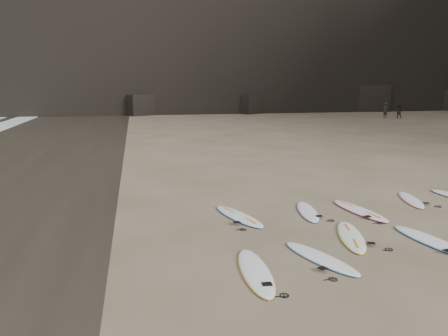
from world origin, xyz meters
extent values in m
plane|color=#897559|center=(0.00, 0.00, 0.00)|extent=(240.00, 240.00, 0.00)
cube|color=black|center=(8.00, 45.00, 1.16)|extent=(4.23, 4.46, 2.33)
cube|color=black|center=(25.00, 46.00, 1.80)|extent=(5.95, 5.19, 3.59)
cube|color=black|center=(-6.00, 45.00, 1.25)|extent=(4.49, 4.76, 2.49)
ellipsoid|color=white|center=(-3.74, -1.23, 0.05)|extent=(0.78, 2.63, 0.09)
ellipsoid|color=white|center=(-1.99, -0.81, 0.04)|extent=(1.40, 2.49, 0.09)
ellipsoid|color=white|center=(-0.56, 0.41, 0.05)|extent=(1.33, 2.60, 0.09)
ellipsoid|color=white|center=(1.39, -0.37, 0.05)|extent=(1.09, 2.76, 0.10)
ellipsoid|color=white|center=(-3.18, 2.78, 0.05)|extent=(1.42, 2.66, 0.09)
ellipsoid|color=white|center=(-0.84, 2.84, 0.04)|extent=(0.99, 2.39, 0.08)
ellipsoid|color=white|center=(0.86, 2.57, 0.05)|extent=(1.11, 2.74, 0.10)
ellipsoid|color=white|center=(3.34, 3.44, 0.04)|extent=(1.16, 2.30, 0.08)
imported|color=#222227|center=(21.39, 34.88, 0.87)|extent=(0.74, 0.60, 1.75)
imported|color=black|center=(22.81, 34.44, 0.78)|extent=(0.96, 0.92, 1.56)
camera|label=1|loc=(-6.25, -10.06, 4.27)|focal=35.00mm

